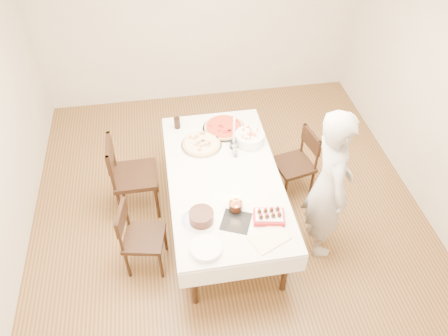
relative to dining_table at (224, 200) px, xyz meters
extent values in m
plane|color=#52341C|center=(0.08, 0.07, -0.38)|extent=(5.00, 5.00, 0.00)
cube|color=beige|center=(0.08, 2.57, 0.98)|extent=(4.50, 0.04, 2.70)
cube|color=white|center=(0.00, 0.00, 0.00)|extent=(1.51, 2.31, 0.75)
imported|color=#ADA7A3|center=(0.96, -0.42, 0.50)|extent=(0.45, 0.66, 1.76)
cylinder|color=beige|center=(-0.17, 0.51, 0.40)|extent=(0.46, 0.46, 0.04)
cylinder|color=red|center=(0.12, 0.76, 0.40)|extent=(0.65, 0.65, 0.04)
cube|color=#B21E1E|center=(0.36, 0.56, 0.38)|extent=(0.33, 0.33, 0.01)
cylinder|color=white|center=(0.37, 0.48, 0.44)|extent=(0.42, 0.42, 0.10)
cylinder|color=white|center=(0.18, 0.42, 0.59)|extent=(0.11, 0.11, 0.42)
cylinder|color=black|center=(-0.40, 0.87, 0.44)|extent=(0.09, 0.09, 0.14)
cylinder|color=black|center=(-0.30, -0.55, 0.43)|extent=(0.31, 0.31, 0.12)
cube|color=black|center=(0.01, -0.61, 0.38)|extent=(0.35, 0.35, 0.01)
cylinder|color=#3B1E10|center=(0.04, -0.46, 0.46)|extent=(0.17, 0.17, 0.14)
cube|color=beige|center=(0.27, -0.85, 0.38)|extent=(0.41, 0.35, 0.03)
cylinder|color=white|center=(-0.30, -0.89, 0.40)|extent=(0.32, 0.32, 0.06)
cylinder|color=white|center=(-0.38, -0.52, 0.38)|extent=(0.28, 0.28, 0.01)
camera|label=1|loc=(-0.52, -3.12, 3.56)|focal=35.00mm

